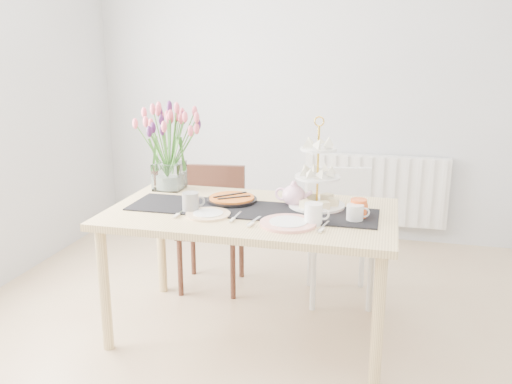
% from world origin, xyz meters
% --- Properties ---
extents(room_shell, '(4.50, 4.50, 4.50)m').
position_xyz_m(room_shell, '(0.00, 0.00, 1.30)').
color(room_shell, tan).
rests_on(room_shell, ground).
extents(radiator, '(1.20, 0.08, 0.60)m').
position_xyz_m(radiator, '(0.50, 2.19, 0.45)').
color(radiator, white).
rests_on(radiator, room_shell).
extents(dining_table, '(1.60, 0.90, 0.75)m').
position_xyz_m(dining_table, '(-0.13, 0.41, 0.67)').
color(dining_table, tan).
rests_on(dining_table, ground).
extents(chair_brown, '(0.46, 0.46, 0.83)m').
position_xyz_m(chair_brown, '(-0.57, 1.03, 0.48)').
color(chair_brown, '#3C1C16').
rests_on(chair_brown, ground).
extents(chair_white, '(0.50, 0.50, 0.86)m').
position_xyz_m(chair_white, '(0.30, 1.05, 0.50)').
color(chair_white, white).
rests_on(chair_white, ground).
extents(table_runner, '(1.40, 0.35, 0.01)m').
position_xyz_m(table_runner, '(-0.13, 0.41, 0.75)').
color(table_runner, black).
rests_on(table_runner, dining_table).
extents(tulip_vase, '(0.64, 0.64, 0.55)m').
position_xyz_m(tulip_vase, '(-0.76, 0.74, 1.10)').
color(tulip_vase, silver).
rests_on(tulip_vase, dining_table).
extents(cake_stand, '(0.32, 0.32, 0.47)m').
position_xyz_m(cake_stand, '(0.22, 0.55, 0.88)').
color(cake_stand, gold).
rests_on(cake_stand, dining_table).
extents(teapot, '(0.24, 0.20, 0.14)m').
position_xyz_m(teapot, '(0.08, 0.54, 0.82)').
color(teapot, white).
rests_on(teapot, dining_table).
extents(cream_jug, '(0.10, 0.10, 0.09)m').
position_xyz_m(cream_jug, '(0.44, 0.36, 0.79)').
color(cream_jug, silver).
rests_on(cream_jug, dining_table).
extents(tart_tin, '(0.30, 0.30, 0.04)m').
position_xyz_m(tart_tin, '(-0.28, 0.53, 0.77)').
color(tart_tin, black).
rests_on(tart_tin, dining_table).
extents(mug_grey, '(0.13, 0.13, 0.11)m').
position_xyz_m(mug_grey, '(-0.45, 0.31, 0.80)').
color(mug_grey, gray).
rests_on(mug_grey, dining_table).
extents(mug_white, '(0.10, 0.10, 0.11)m').
position_xyz_m(mug_white, '(0.24, 0.25, 0.81)').
color(mug_white, white).
rests_on(mug_white, dining_table).
extents(mug_orange, '(0.12, 0.12, 0.10)m').
position_xyz_m(mug_orange, '(0.46, 0.42, 0.80)').
color(mug_orange, '#F5561B').
rests_on(mug_orange, dining_table).
extents(plate_left, '(0.25, 0.25, 0.01)m').
position_xyz_m(plate_left, '(-0.34, 0.26, 0.76)').
color(plate_left, white).
rests_on(plate_left, dining_table).
extents(plate_right, '(0.34, 0.34, 0.02)m').
position_xyz_m(plate_right, '(0.11, 0.21, 0.76)').
color(plate_right, white).
rests_on(plate_right, dining_table).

